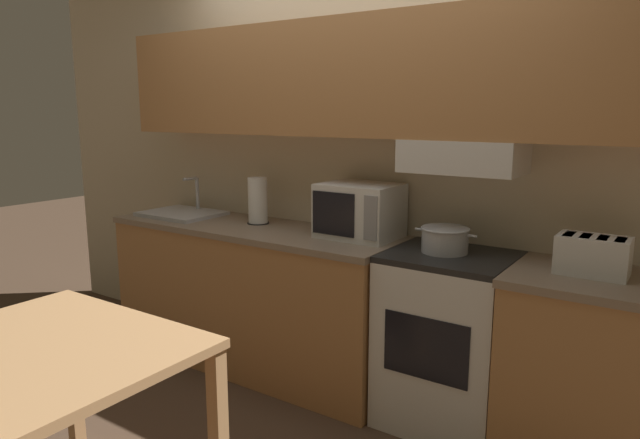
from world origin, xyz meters
TOP-DOWN VIEW (x-y plane):
  - ground_plane at (0.00, 0.00)m, footprint 16.00×16.00m
  - wall_back at (0.01, -0.06)m, footprint 5.52×0.38m
  - lower_counter_main at (-0.62, -0.29)m, footprint 1.91×0.59m
  - lower_counter_right_stub at (1.26, -0.29)m, footprint 0.62×0.59m
  - stove_range at (0.64, -0.27)m, footprint 0.60×0.54m
  - cooking_pot at (0.60, -0.25)m, footprint 0.32×0.24m
  - microwave at (0.08, -0.19)m, footprint 0.42×0.34m
  - toaster at (1.27, -0.27)m, footprint 0.30×0.18m
  - sink_basin at (-1.24, -0.29)m, footprint 0.50×0.40m
  - paper_towel_roll at (-0.64, -0.21)m, footprint 0.14×0.14m
  - dining_table at (-0.24, -1.85)m, footprint 1.01×0.84m

SIDE VIEW (x-z plane):
  - ground_plane at x=0.00m, z-range 0.00..0.00m
  - stove_range at x=0.64m, z-range 0.00..0.89m
  - lower_counter_main at x=-0.62m, z-range 0.00..0.89m
  - lower_counter_right_stub at x=1.26m, z-range 0.00..0.89m
  - dining_table at x=-0.24m, z-range 0.28..1.05m
  - sink_basin at x=-1.24m, z-range 0.79..1.03m
  - cooking_pot at x=0.60m, z-range 0.90..1.02m
  - toaster at x=1.27m, z-range 0.89..1.06m
  - paper_towel_roll at x=-0.64m, z-range 0.89..1.18m
  - microwave at x=0.08m, z-range 0.89..1.19m
  - wall_back at x=0.01m, z-range 0.22..2.77m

